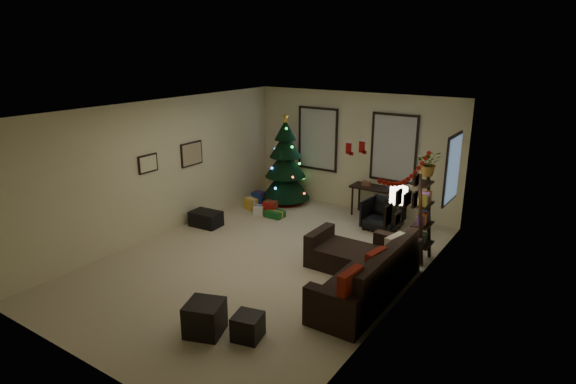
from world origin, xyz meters
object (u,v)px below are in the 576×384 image
(sofa, at_px, (362,272))
(desk, at_px, (379,191))
(bookshelf, at_px, (424,218))
(christmas_tree, at_px, (285,166))
(desk_chair, at_px, (382,215))

(sofa, xyz_separation_m, desk, (-1.09, 3.16, 0.34))
(desk, relative_size, bookshelf, 0.77)
(bookshelf, bearing_deg, sofa, -106.17)
(christmas_tree, height_order, bookshelf, christmas_tree)
(sofa, bearing_deg, bookshelf, 73.83)
(sofa, xyz_separation_m, desk_chair, (-0.73, 2.51, 0.06))
(sofa, bearing_deg, christmas_tree, 139.46)
(desk_chair, distance_m, bookshelf, 1.62)
(sofa, relative_size, desk_chair, 3.87)
(desk_chair, bearing_deg, desk, 123.40)
(christmas_tree, bearing_deg, bookshelf, -20.28)
(bookshelf, bearing_deg, christmas_tree, 159.72)
(sofa, distance_m, bookshelf, 1.65)
(desk, xyz_separation_m, desk_chair, (0.36, -0.65, -0.28))
(desk_chair, bearing_deg, christmas_tree, 175.95)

